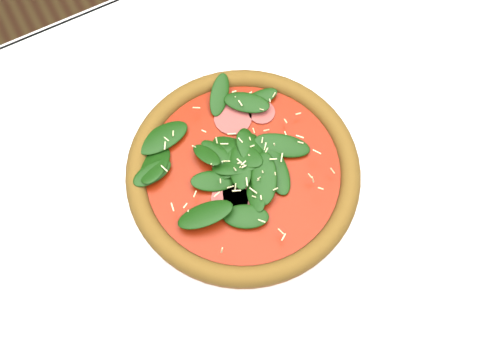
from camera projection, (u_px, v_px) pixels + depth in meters
ground at (243, 293)px, 1.44m from camera, size 6.00×6.00×0.00m
dining_table at (245, 216)px, 0.84m from camera, size 1.21×0.81×0.75m
plate at (243, 176)px, 0.75m from camera, size 0.37×0.37×0.02m
pizza at (243, 170)px, 0.73m from camera, size 0.40×0.40×0.04m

